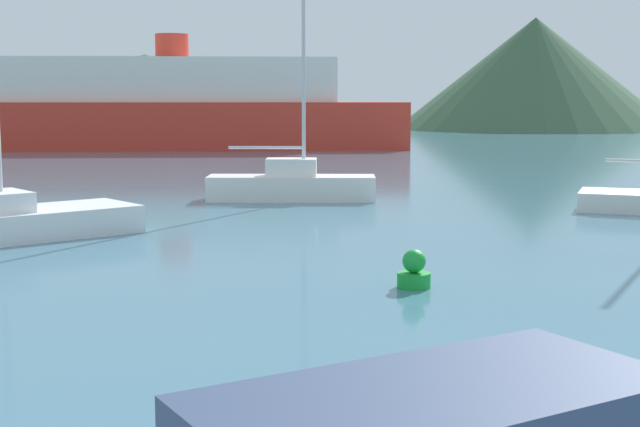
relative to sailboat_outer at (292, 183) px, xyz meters
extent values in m
cube|color=white|center=(0.00, 0.00, -0.17)|extent=(5.53, 2.81, 0.79)
cube|color=white|center=(0.00, 0.00, 0.50)|extent=(1.81, 1.41, 0.55)
cylinder|color=#BCBCC1|center=(0.38, -0.10, 4.64)|extent=(0.12, 0.12, 8.83)
cylinder|color=#BCBCC1|center=(-0.78, 0.21, 1.12)|extent=(2.34, 0.72, 0.10)
cube|color=red|center=(-0.96, 32.02, 0.93)|extent=(31.32, 14.15, 3.00)
cube|color=silver|center=(-0.96, 32.02, 3.84)|extent=(22.17, 11.19, 2.81)
cylinder|color=red|center=(-0.96, 32.02, 6.05)|extent=(2.18, 2.18, 1.60)
cylinder|color=green|center=(-0.80, -13.49, -0.44)|extent=(0.58, 0.58, 0.26)
sphere|color=green|center=(-0.80, -13.49, -0.10)|extent=(0.41, 0.41, 0.41)
cone|color=#3D6038|center=(-1.23, 58.76, 3.12)|extent=(45.57, 45.57, 7.37)
cone|color=#38563D|center=(39.52, 59.50, 5.30)|extent=(29.40, 29.40, 11.73)
camera|label=1|loc=(-6.07, -27.70, 2.68)|focal=50.00mm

